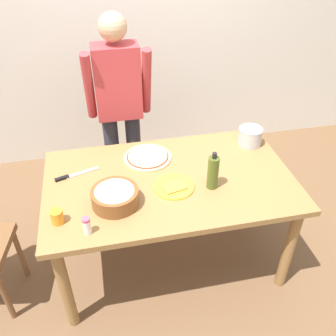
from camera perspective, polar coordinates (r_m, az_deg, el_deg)
ground at (r=2.89m, az=0.21°, el=-13.58°), size 8.00×8.00×0.00m
wall_back at (r=3.55m, az=-5.59°, el=21.49°), size 5.60×0.10×2.60m
dining_table at (r=2.41m, az=0.25°, el=-3.38°), size 1.60×0.96×0.76m
person_cook at (r=2.87m, az=-7.62°, el=9.80°), size 0.49×0.25×1.62m
pizza_raw_on_board at (r=2.54m, az=-3.21°, el=1.73°), size 0.33×0.33×0.02m
plate_with_slice at (r=2.28m, az=0.91°, el=-2.89°), size 0.26×0.26×0.02m
popcorn_bowl at (r=2.16m, az=-8.31°, el=-4.31°), size 0.28×0.28×0.11m
olive_oil_bottle at (r=2.24m, az=7.05°, el=-0.67°), size 0.07×0.07×0.26m
steel_pot at (r=2.72m, az=12.73°, el=4.90°), size 0.17×0.17×0.13m
cup_orange at (r=2.12m, az=-16.96°, el=-7.30°), size 0.07×0.07×0.08m
salt_shaker at (r=2.02m, az=-12.59°, el=-8.82°), size 0.04×0.04×0.11m
chef_knife at (r=2.45m, az=-14.87°, el=-1.15°), size 0.28×0.11×0.02m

